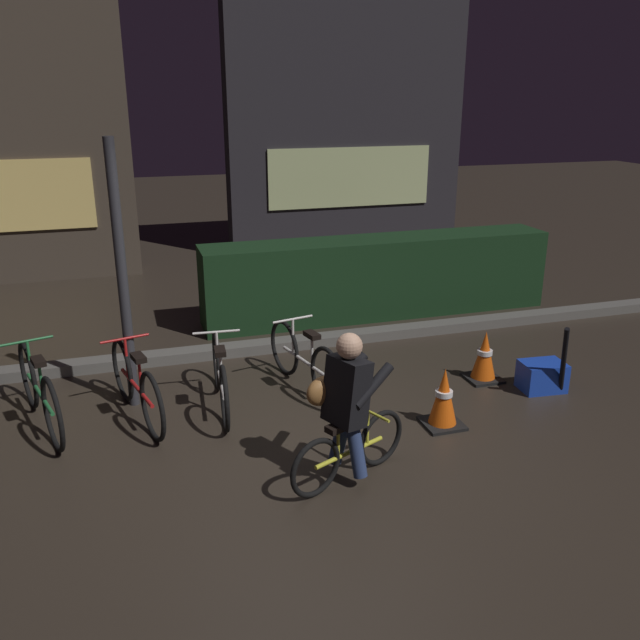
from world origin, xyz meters
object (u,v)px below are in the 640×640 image
street_post (122,279)px  parked_bike_right_mid (305,360)px  parked_bike_left_mid (40,392)px  closed_umbrella (563,362)px  blue_crate (542,376)px  parked_bike_center_left (136,386)px  traffic_cone_far (484,357)px  cyclist (345,408)px  parked_bike_center_right (220,377)px  traffic_cone_near (444,398)px

street_post → parked_bike_right_mid: size_ratio=1.71×
parked_bike_left_mid → closed_umbrella: size_ratio=1.89×
parked_bike_right_mid → blue_crate: 2.46m
parked_bike_center_left → traffic_cone_far: bearing=-106.9°
traffic_cone_far → parked_bike_left_mid: bearing=176.6°
parked_bike_center_left → parked_bike_right_mid: size_ratio=1.03×
parked_bike_left_mid → closed_umbrella: bearing=-117.1°
traffic_cone_far → cyclist: cyclist is taller
parked_bike_center_right → cyclist: (0.73, -1.56, 0.31)m
parked_bike_center_right → traffic_cone_far: (2.79, -0.17, -0.06)m
parked_bike_center_left → cyclist: bearing=-150.0°
traffic_cone_far → closed_umbrella: bearing=-53.5°
parked_bike_center_right → closed_umbrella: (3.28, -0.82, 0.08)m
closed_umbrella → parked_bike_center_left: bearing=-60.9°
parked_bike_center_left → traffic_cone_far: 3.58m
cyclist → street_post: bearing=105.7°
parked_bike_right_mid → street_post: bearing=71.8°
closed_umbrella → parked_bike_left_mid: bearing=-59.9°
blue_crate → traffic_cone_far: bearing=137.7°
parked_bike_center_left → closed_umbrella: (4.06, -0.83, 0.07)m
street_post → parked_bike_left_mid: size_ratio=1.59×
cyclist → parked_bike_center_right: bearing=91.6°
parked_bike_right_mid → blue_crate: (2.34, -0.74, -0.17)m
traffic_cone_near → traffic_cone_far: (0.89, 0.81, -0.01)m
parked_bike_center_right → closed_umbrella: bearing=-99.8°
blue_crate → closed_umbrella: size_ratio=0.52×
street_post → cyclist: 2.53m
cyclist → blue_crate: bearing=-2.1°
parked_bike_center_left → traffic_cone_near: 2.85m
closed_umbrella → blue_crate: bearing=-130.1°
parked_bike_right_mid → parked_bike_left_mid: bearing=78.9°
street_post → cyclist: street_post is taller
parked_bike_right_mid → closed_umbrella: 2.58m
parked_bike_left_mid → blue_crate: parked_bike_left_mid is taller
traffic_cone_far → cyclist: size_ratio=0.44×
street_post → blue_crate: street_post is taller
parked_bike_center_left → closed_umbrella: size_ratio=1.82×
parked_bike_right_mid → cyclist: (-0.16, -1.72, 0.31)m
traffic_cone_near → blue_crate: 1.40m
traffic_cone_far → closed_umbrella: 0.83m
cyclist → closed_umbrella: 2.66m
parked_bike_left_mid → cyclist: cyclist is taller
street_post → closed_umbrella: bearing=-15.7°
parked_bike_center_right → blue_crate: bearing=-95.7°
parked_bike_center_right → closed_umbrella: 3.38m
blue_crate → parked_bike_right_mid: bearing=162.5°
closed_umbrella → traffic_cone_far: bearing=-102.8°
parked_bike_left_mid → parked_bike_center_left: size_ratio=1.04×
parked_bike_center_right → parked_bike_center_left: bearing=93.7°
traffic_cone_near → closed_umbrella: size_ratio=0.67×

